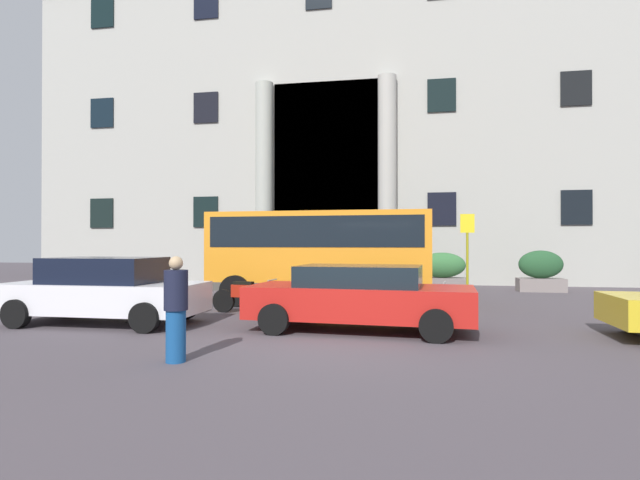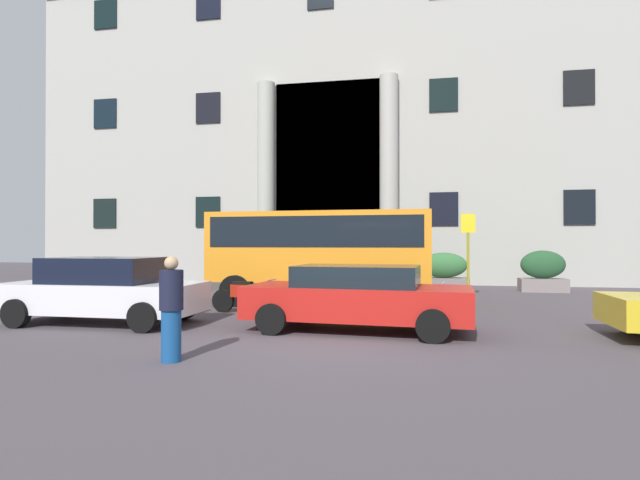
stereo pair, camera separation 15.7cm
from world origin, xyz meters
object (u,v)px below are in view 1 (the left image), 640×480
object	(u,v)px
bus_stop_sign	(467,247)
pedestrian_man_crossing	(176,309)
hedge_planter_far_east	(284,269)
hedge_planter_entrance_left	(541,272)
hedge_planter_far_west	(442,272)
parked_estate_mid	(105,290)
motorcycle_far_end	(417,299)
orange_minibus	(322,249)
motorcycle_near_kerb	(248,296)
parked_coupe_end	(360,296)

from	to	relation	value
bus_stop_sign	pedestrian_man_crossing	size ratio (longest dim) A/B	1.71
hedge_planter_far_east	hedge_planter_entrance_left	bearing A→B (deg)	0.59
bus_stop_sign	pedestrian_man_crossing	bearing A→B (deg)	-119.79
hedge_planter_far_west	parked_estate_mid	bearing A→B (deg)	-128.89
hedge_planter_far_west	motorcycle_far_end	distance (m)	7.92
parked_estate_mid	hedge_planter_entrance_left	bearing A→B (deg)	40.04
hedge_planter_far_east	parked_estate_mid	xyz separation A→B (m)	(-1.68, -9.58, 0.01)
hedge_planter_entrance_left	parked_estate_mid	size ratio (longest dim) A/B	0.38
bus_stop_sign	hedge_planter_far_east	distance (m)	7.70
orange_minibus	hedge_planter_far_east	world-z (taller)	orange_minibus
motorcycle_near_kerb	pedestrian_man_crossing	world-z (taller)	pedestrian_man_crossing
hedge_planter_far_east	motorcycle_far_end	xyz separation A→B (m)	(5.25, -7.48, -0.29)
orange_minibus	bus_stop_sign	world-z (taller)	bus_stop_sign
parked_estate_mid	orange_minibus	bearing A→B (deg)	48.31
orange_minibus	hedge_planter_entrance_left	distance (m)	9.08
parked_estate_mid	motorcycle_far_end	xyz separation A→B (m)	(6.93, 2.10, -0.30)
hedge_planter_far_east	motorcycle_near_kerb	bearing A→B (deg)	-82.62
motorcycle_far_end	pedestrian_man_crossing	xyz separation A→B (m)	(-3.70, -5.15, 0.35)
parked_coupe_end	bus_stop_sign	bearing A→B (deg)	69.32
motorcycle_near_kerb	bus_stop_sign	bearing A→B (deg)	41.94
motorcycle_near_kerb	orange_minibus	bearing A→B (deg)	65.84
orange_minibus	motorcycle_near_kerb	distance (m)	3.11
hedge_planter_far_west	motorcycle_far_end	xyz separation A→B (m)	(-1.08, -7.84, -0.25)
orange_minibus	parked_coupe_end	world-z (taller)	orange_minibus
hedge_planter_entrance_left	parked_estate_mid	xyz separation A→B (m)	(-11.62, -9.68, 0.01)
hedge_planter_far_west	hedge_planter_entrance_left	distance (m)	3.61
hedge_planter_far_east	motorcycle_far_end	distance (m)	9.15
hedge_planter_far_east	pedestrian_man_crossing	world-z (taller)	pedestrian_man_crossing
hedge_planter_entrance_left	hedge_planter_far_west	bearing A→B (deg)	175.94
orange_minibus	hedge_planter_far_west	bearing A→B (deg)	55.04
bus_stop_sign	parked_coupe_end	size ratio (longest dim) A/B	0.59
hedge_planter_entrance_left	parked_coupe_end	size ratio (longest dim) A/B	0.35
hedge_planter_far_west	hedge_planter_entrance_left	size ratio (longest dim) A/B	1.14
parked_estate_mid	pedestrian_man_crossing	bearing A→B (deg)	-43.08
hedge_planter_far_east	hedge_planter_entrance_left	size ratio (longest dim) A/B	0.92
motorcycle_near_kerb	hedge_planter_far_east	bearing A→B (deg)	104.54
orange_minibus	hedge_planter_far_west	world-z (taller)	orange_minibus
motorcycle_near_kerb	pedestrian_man_crossing	size ratio (longest dim) A/B	1.30
bus_stop_sign	hedge_planter_far_west	distance (m)	3.84
hedge_planter_entrance_left	motorcycle_far_end	size ratio (longest dim) A/B	0.83
hedge_planter_far_west	orange_minibus	bearing A→B (deg)	-126.04
parked_estate_mid	pedestrian_man_crossing	distance (m)	4.45
hedge_planter_far_east	hedge_planter_far_west	xyz separation A→B (m)	(6.34, 0.36, -0.04)
parked_coupe_end	motorcycle_near_kerb	xyz separation A→B (m)	(-3.09, 2.00, -0.25)
parked_estate_mid	hedge_planter_far_west	bearing A→B (deg)	51.35
hedge_planter_entrance_left	parked_estate_mid	bearing A→B (deg)	-140.20
bus_stop_sign	parked_estate_mid	bearing A→B (deg)	-143.83
motorcycle_far_end	bus_stop_sign	bearing A→B (deg)	76.68
hedge_planter_far_east	parked_coupe_end	world-z (taller)	hedge_planter_far_east
hedge_planter_far_west	parked_coupe_end	bearing A→B (deg)	-103.16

